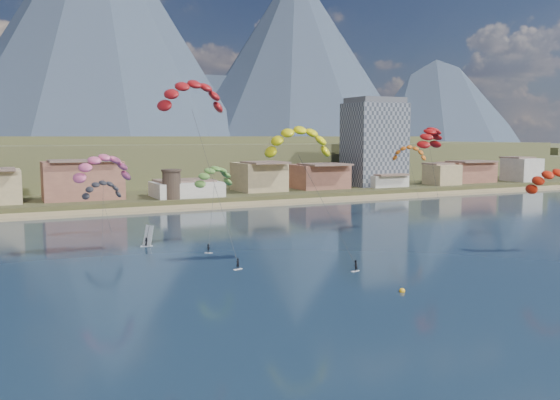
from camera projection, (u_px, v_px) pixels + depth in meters
name	position (u px, v px, depth m)	size (l,w,h in m)	color
ground	(405.00, 317.00, 65.14)	(2400.00, 2400.00, 0.00)	#0E1F32
beach	(162.00, 209.00, 159.93)	(2200.00, 12.00, 0.90)	tan
land	(42.00, 157.00, 566.06)	(2200.00, 900.00, 4.00)	brown
foothills	(140.00, 159.00, 281.81)	(940.00, 210.00, 18.00)	brown
mountain_ridge	(11.00, 38.00, 779.26)	(2060.00, 480.00, 400.00)	#2A3647
apartment_tower	(374.00, 142.00, 214.57)	(20.00, 16.00, 32.00)	gray
watchtower	(172.00, 184.00, 168.59)	(5.82, 5.82, 8.60)	#47382D
kitesurfer_red	(192.00, 91.00, 96.62)	(12.29, 17.16, 31.26)	silver
kitesurfer_yellow	(299.00, 137.00, 91.94)	(11.70, 13.44, 23.27)	silver
kitesurfer_orange	(555.00, 178.00, 100.59)	(11.86, 14.57, 17.40)	silver
kitesurfer_green	(214.00, 174.00, 108.80)	(9.50, 12.34, 16.24)	silver
distant_kite_pink	(103.00, 163.00, 98.66)	(11.28, 7.69, 18.88)	#262626
distant_kite_dark	(102.00, 187.00, 118.93)	(8.82, 6.43, 13.33)	#262626
distant_kite_orange	(409.00, 150.00, 148.93)	(8.94, 8.12, 19.33)	#262626
distant_kite_red	(430.00, 134.00, 122.65)	(10.32, 8.43, 23.35)	#262626
windsurfer	(147.00, 240.00, 106.98)	(2.25, 2.48, 3.86)	silver
buoy	(402.00, 291.00, 75.65)	(0.79, 0.79, 0.79)	yellow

